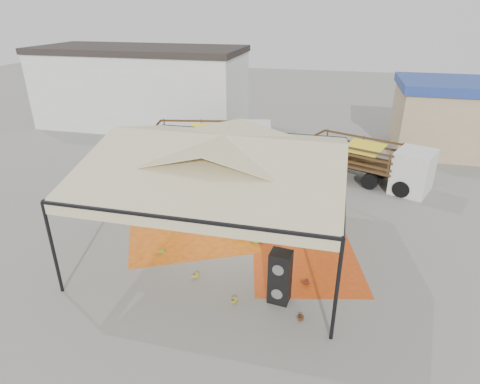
% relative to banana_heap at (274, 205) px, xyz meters
% --- Properties ---
extents(ground, '(90.00, 90.00, 0.00)m').
position_rel_banana_heap_xyz_m(ground, '(-1.47, -2.16, -0.56)').
color(ground, slate).
rests_on(ground, ground).
extents(canopy_tent, '(8.10, 8.10, 4.00)m').
position_rel_banana_heap_xyz_m(canopy_tent, '(-1.47, -2.16, 2.74)').
color(canopy_tent, black).
rests_on(canopy_tent, ground).
extents(building_white, '(14.30, 6.30, 5.40)m').
position_rel_banana_heap_xyz_m(building_white, '(-11.47, 11.84, 2.15)').
color(building_white, silver).
rests_on(building_white, ground).
extents(building_tan, '(6.30, 5.30, 4.10)m').
position_rel_banana_heap_xyz_m(building_tan, '(8.53, 10.84, 1.51)').
color(building_tan, tan).
rests_on(building_tan, ground).
extents(tarp_left, '(6.06, 5.96, 0.01)m').
position_rel_banana_heap_xyz_m(tarp_left, '(-2.98, -1.73, -0.56)').
color(tarp_left, orange).
rests_on(tarp_left, ground).
extents(tarp_right, '(4.28, 4.41, 0.01)m').
position_rel_banana_heap_xyz_m(tarp_right, '(1.58, -2.90, -0.56)').
color(tarp_right, '#DB4114').
rests_on(tarp_right, ground).
extents(banana_heap, '(6.47, 5.93, 1.13)m').
position_rel_banana_heap_xyz_m(banana_heap, '(0.00, 0.00, 0.00)').
color(banana_heap, '#577E1A').
rests_on(banana_heap, ground).
extents(hand_yellow_a, '(0.49, 0.40, 0.22)m').
position_rel_banana_heap_xyz_m(hand_yellow_a, '(-1.85, -4.54, -0.45)').
color(hand_yellow_a, gold).
rests_on(hand_yellow_a, ground).
extents(hand_yellow_b, '(0.54, 0.48, 0.21)m').
position_rel_banana_heap_xyz_m(hand_yellow_b, '(-0.35, -5.43, -0.46)').
color(hand_yellow_b, gold).
rests_on(hand_yellow_b, ground).
extents(hand_red_a, '(0.59, 0.55, 0.21)m').
position_rel_banana_heap_xyz_m(hand_red_a, '(1.60, -4.00, -0.46)').
color(hand_red_a, '#5D2615').
rests_on(hand_red_a, ground).
extents(hand_red_b, '(0.46, 0.39, 0.20)m').
position_rel_banana_heap_xyz_m(hand_red_b, '(1.61, -5.67, -0.47)').
color(hand_red_b, '#5C2915').
rests_on(hand_red_b, ground).
extents(hand_green, '(0.56, 0.53, 0.20)m').
position_rel_banana_heap_xyz_m(hand_green, '(-3.45, -3.47, -0.46)').
color(hand_green, '#5A7D1A').
rests_on(hand_green, ground).
extents(hanging_bunches, '(4.74, 0.24, 0.20)m').
position_rel_banana_heap_xyz_m(hanging_bunches, '(-1.08, -2.88, 2.06)').
color(hanging_bunches, '#3E7418').
rests_on(hanging_bunches, ground).
extents(speaker_stack, '(0.66, 0.59, 1.65)m').
position_rel_banana_heap_xyz_m(speaker_stack, '(0.98, -4.99, 0.26)').
color(speaker_stack, black).
rests_on(speaker_stack, ground).
extents(banana_leaves, '(0.96, 1.36, 3.70)m').
position_rel_banana_heap_xyz_m(banana_leaves, '(-4.50, -1.03, -0.56)').
color(banana_leaves, '#346A1C').
rests_on(banana_leaves, ground).
extents(vendor, '(0.67, 0.54, 1.59)m').
position_rel_banana_heap_xyz_m(vendor, '(-2.38, 2.29, 0.23)').
color(vendor, gray).
rests_on(vendor, ground).
extents(truck_left, '(6.48, 3.30, 2.12)m').
position_rel_banana_heap_xyz_m(truck_left, '(-4.10, 5.81, 0.74)').
color(truck_left, '#473217').
rests_on(truck_left, ground).
extents(truck_right, '(6.05, 4.03, 1.97)m').
position_rel_banana_heap_xyz_m(truck_right, '(4.01, 4.78, 0.65)').
color(truck_right, '#4E301A').
rests_on(truck_right, ground).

